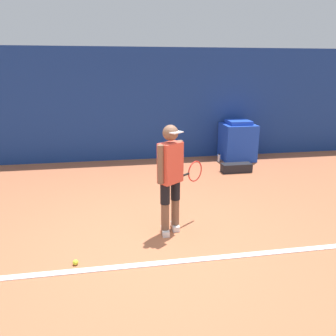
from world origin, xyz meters
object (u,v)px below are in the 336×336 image
at_px(tennis_player, 171,175).
at_px(equipment_bag, 236,168).
at_px(covered_chair, 237,141).
at_px(water_bottle, 219,158).
at_px(tennis_ball, 75,262).

bearing_deg(tennis_player, equipment_bag, 15.07).
relative_size(tennis_player, covered_chair, 1.53).
bearing_deg(water_bottle, equipment_bag, -82.76).
relative_size(tennis_player, tennis_ball, 23.65).
bearing_deg(water_bottle, tennis_player, -118.26).
bearing_deg(covered_chair, equipment_bag, -111.26).
height_order(tennis_ball, equipment_bag, equipment_bag).
xyz_separation_m(tennis_player, tennis_ball, (-1.33, -0.68, -0.86)).
distance_m(covered_chair, water_bottle, 0.69).
xyz_separation_m(tennis_ball, covered_chair, (3.78, 4.39, 0.47)).
xyz_separation_m(tennis_ball, equipment_bag, (3.37, 3.31, 0.07)).
height_order(equipment_bag, water_bottle, water_bottle).
relative_size(covered_chair, water_bottle, 5.03).
height_order(tennis_player, tennis_ball, tennis_player).
bearing_deg(tennis_ball, water_bottle, 52.60).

